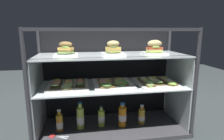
{
  "coord_description": "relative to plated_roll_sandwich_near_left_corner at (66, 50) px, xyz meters",
  "views": [
    {
      "loc": [
        -0.27,
        -1.59,
        0.9
      ],
      "look_at": [
        0.0,
        0.0,
        0.56
      ],
      "focal_mm": 30.47,
      "sensor_mm": 36.0,
      "label": 1
    }
  ],
  "objects": [
    {
      "name": "juice_bottle_back_center",
      "position": [
        -0.08,
        -0.03,
        -0.62
      ],
      "size": [
        0.06,
        0.06,
        0.19
      ],
      "color": "gold",
      "rests_on": "case_base_deck"
    },
    {
      "name": "case_base_deck",
      "position": [
        0.38,
        -0.02,
        -0.72
      ],
      "size": [
        1.31,
        0.53,
        0.04
      ],
      "primitive_type": "cube",
      "color": "#39383C",
      "rests_on": "ground"
    },
    {
      "name": "plated_roll_sandwich_left_of_center",
      "position": [
        0.39,
        -0.04,
        0.0
      ],
      "size": [
        0.19,
        0.19,
        0.12
      ],
      "color": "white",
      "rests_on": "shelf_upper_glass"
    },
    {
      "name": "shelf_lower_glass",
      "position": [
        0.38,
        -0.02,
        -0.31
      ],
      "size": [
        1.27,
        0.49,
        0.01
      ],
      "primitive_type": "cube",
      "color": "silver",
      "rests_on": "riser_lower_tier"
    },
    {
      "name": "shelf_upper_glass",
      "position": [
        0.38,
        -0.02,
        -0.05
      ],
      "size": [
        1.27,
        0.49,
        0.01
      ],
      "primitive_type": "cube",
      "color": "silver",
      "rests_on": "riser_upper_tier"
    },
    {
      "name": "kitchen_scissors",
      "position": [
        -0.12,
        -0.13,
        -0.69
      ],
      "size": [
        0.17,
        0.1,
        0.01
      ],
      "color": "silver",
      "rests_on": "case_base_deck"
    },
    {
      "name": "open_sandwich_tray_mid_right",
      "position": [
        0.77,
        -0.06,
        -0.29
      ],
      "size": [
        0.34,
        0.36,
        0.06
      ],
      "color": "white",
      "rests_on": "shelf_lower_glass"
    },
    {
      "name": "case_frame",
      "position": [
        0.38,
        0.14,
        -0.24
      ],
      "size": [
        1.31,
        0.53,
        0.92
      ],
      "color": "#333338",
      "rests_on": "ground"
    },
    {
      "name": "juice_bottle_back_left",
      "position": [
        0.66,
        -0.03,
        -0.63
      ],
      "size": [
        0.06,
        0.06,
        0.18
      ],
      "color": "gold",
      "rests_on": "case_base_deck"
    },
    {
      "name": "riser_lower_tier",
      "position": [
        0.38,
        -0.02,
        -0.51
      ],
      "size": [
        1.25,
        0.47,
        0.38
      ],
      "color": "silver",
      "rests_on": "case_base_deck"
    },
    {
      "name": "juice_bottle_front_right_end",
      "position": [
        0.1,
        -0.02,
        -0.6
      ],
      "size": [
        0.07,
        0.07,
        0.24
      ],
      "color": "#BED150",
      "rests_on": "case_base_deck"
    },
    {
      "name": "juice_bottle_tucked_behind",
      "position": [
        0.47,
        -0.05,
        -0.6
      ],
      "size": [
        0.07,
        0.07,
        0.22
      ],
      "color": "orange",
      "rests_on": "case_base_deck"
    },
    {
      "name": "juice_bottle_back_right",
      "position": [
        0.29,
        -0.01,
        -0.62
      ],
      "size": [
        0.06,
        0.06,
        0.2
      ],
      "color": "#BFD245",
      "rests_on": "case_base_deck"
    },
    {
      "name": "ground_plane",
      "position": [
        0.38,
        -0.02,
        -0.75
      ],
      "size": [
        6.0,
        6.0,
        0.02
      ],
      "primitive_type": "cube",
      "color": "#2E3435",
      "rests_on": "ground"
    },
    {
      "name": "open_sandwich_tray_left_of_center",
      "position": [
        0.0,
        -0.01,
        -0.29
      ],
      "size": [
        0.34,
        0.37,
        0.06
      ],
      "color": "white",
      "rests_on": "shelf_lower_glass"
    },
    {
      "name": "riser_upper_tier",
      "position": [
        0.38,
        -0.02,
        -0.18
      ],
      "size": [
        1.25,
        0.47,
        0.26
      ],
      "color": "silver",
      "rests_on": "shelf_lower_glass"
    },
    {
      "name": "plated_roll_sandwich_center",
      "position": [
        0.76,
        -0.02,
        0.01
      ],
      "size": [
        0.19,
        0.19,
        0.12
      ],
      "color": "white",
      "rests_on": "shelf_upper_glass"
    },
    {
      "name": "plated_roll_sandwich_near_left_corner",
      "position": [
        0.0,
        0.0,
        0.0
      ],
      "size": [
        0.19,
        0.19,
        0.11
      ],
      "color": "white",
      "rests_on": "shelf_upper_glass"
    },
    {
      "name": "open_sandwich_tray_center",
      "position": [
        0.38,
        -0.03,
        -0.29
      ],
      "size": [
        0.34,
        0.37,
        0.06
      ],
      "color": "white",
      "rests_on": "shelf_lower_glass"
    }
  ]
}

